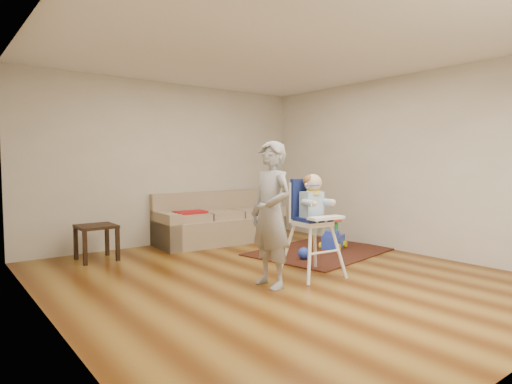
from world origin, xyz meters
TOP-DOWN VIEW (x-y plane):
  - ground at (0.00, 0.00)m, footprint 5.50×5.50m
  - room_envelope at (0.00, 0.53)m, footprint 5.04×5.52m
  - sofa at (0.67, 2.30)m, footprint 2.26×1.03m
  - side_table at (-1.45, 2.19)m, footprint 0.50×0.50m
  - area_rug at (1.45, 0.65)m, footprint 2.26×1.85m
  - ride_on_toy at (1.77, 0.68)m, footprint 0.48×0.42m
  - toy_ball at (0.85, 0.40)m, footprint 0.17×0.17m
  - high_chair at (0.35, -0.25)m, footprint 0.63×0.63m
  - adult at (-0.31, -0.28)m, footprint 0.39×0.59m

SIDE VIEW (x-z plane):
  - ground at x=0.00m, z-range 0.00..0.00m
  - area_rug at x=1.45m, z-range 0.00..0.02m
  - toy_ball at x=0.85m, z-range 0.02..0.18m
  - ride_on_toy at x=1.77m, z-range 0.02..0.46m
  - side_table at x=-1.45m, z-range 0.00..0.50m
  - sofa at x=0.67m, z-range 0.00..0.85m
  - high_chair at x=0.35m, z-range -0.02..1.22m
  - adult at x=-0.31m, z-range 0.00..1.61m
  - room_envelope at x=0.00m, z-range 0.52..3.24m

